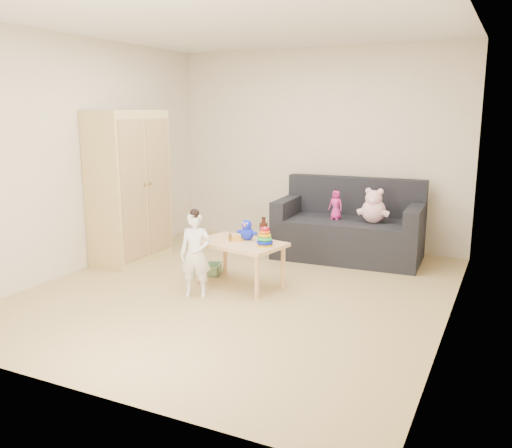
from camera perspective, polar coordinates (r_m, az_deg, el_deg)
The scene contains 13 objects.
room at distance 5.29m, azimuth -1.68°, elevation 6.45°, with size 4.50×4.50×4.50m.
wardrobe at distance 6.67m, azimuth -13.20°, elevation 3.84°, with size 0.50×1.00×1.80m, color #CFBC71.
sofa at distance 6.76m, azimuth 9.64°, elevation -1.57°, with size 1.74×0.87×0.49m, color black.
play_table at distance 5.65m, azimuth -1.72°, elevation -4.20°, with size 0.89×0.56×0.47m, color #EBBC81.
storage_bin at distance 6.13m, azimuth -5.47°, elevation -4.71°, with size 0.36×0.27×0.11m, color gray, non-canonical shape.
toddler at distance 5.32m, azimuth -6.38°, elevation -3.30°, with size 0.31×0.20×0.83m, color white.
pink_bear at distance 6.55m, azimuth 12.29°, elevation 1.64°, with size 0.30×0.26×0.35m, color #F8B7C1, non-canonical shape.
doll at distance 6.66m, azimuth 8.39°, elevation 1.97°, with size 0.18×0.12×0.35m, color #D6288A.
ring_stacker at distance 5.41m, azimuth 0.94°, elevation -1.53°, with size 0.17×0.17×0.19m.
brown_bottle at distance 5.62m, azimuth 0.80°, elevation -0.72°, with size 0.09×0.09×0.25m.
blue_plush at distance 5.65m, azimuth -0.94°, elevation -0.59°, with size 0.18×0.14×0.22m, color #1B2BFA, non-canonical shape.
wooden_figure at distance 5.59m, azimuth -2.74°, elevation -1.38°, with size 0.04×0.03×0.10m, color brown, non-canonical shape.
yellow_book at distance 5.70m, azimuth -1.88°, elevation -1.54°, with size 0.18×0.18×0.01m, color orange.
Camera 1 is at (2.42, -4.67, 1.81)m, focal length 38.00 mm.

